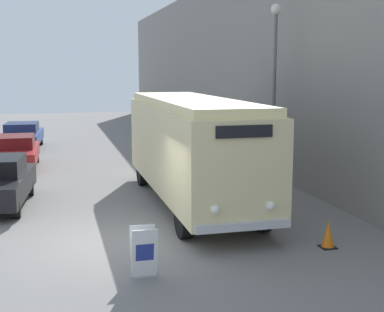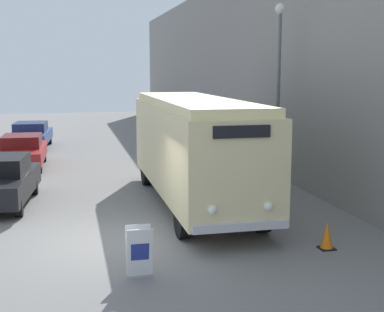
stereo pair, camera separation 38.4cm
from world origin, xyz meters
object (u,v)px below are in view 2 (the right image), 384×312
object	(u,v)px
vintage_bus	(194,145)
traffic_cone	(327,236)
parked_car_far	(31,135)
streetlamp	(279,70)
parked_car_mid	(22,151)
sign_board	(139,252)

from	to	relation	value
vintage_bus	traffic_cone	xyz separation A→B (m)	(2.08, -4.77, -1.56)
traffic_cone	parked_car_far	bearing A→B (deg)	113.07
vintage_bus	streetlamp	distance (m)	4.37
streetlamp	parked_car_far	distance (m)	15.46
parked_car_mid	traffic_cone	size ratio (longest dim) A/B	6.62
streetlamp	parked_car_mid	world-z (taller)	streetlamp
sign_board	traffic_cone	world-z (taller)	sign_board
traffic_cone	parked_car_mid	bearing A→B (deg)	121.96
sign_board	parked_car_mid	world-z (taller)	parked_car_mid
parked_car_far	traffic_cone	xyz separation A→B (m)	(7.83, -18.39, -0.40)
vintage_bus	sign_board	world-z (taller)	vintage_bus
streetlamp	parked_car_far	size ratio (longest dim) A/B	1.42
streetlamp	parked_car_mid	size ratio (longest dim) A/B	1.49
vintage_bus	parked_car_mid	bearing A→B (deg)	126.47
vintage_bus	parked_car_mid	distance (m)	9.71
sign_board	traffic_cone	bearing A→B (deg)	8.28
streetlamp	traffic_cone	xyz separation A→B (m)	(-1.28, -6.39, -3.82)
sign_board	streetlamp	size ratio (longest dim) A/B	0.16
sign_board	parked_car_mid	distance (m)	13.59
streetlamp	parked_car_far	bearing A→B (deg)	127.21
vintage_bus	streetlamp	bearing A→B (deg)	25.64
parked_car_far	traffic_cone	size ratio (longest dim) A/B	6.94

